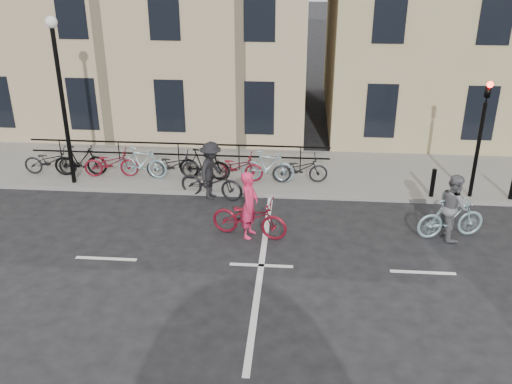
# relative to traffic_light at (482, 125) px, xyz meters

# --- Properties ---
(ground) EXTENTS (120.00, 120.00, 0.00)m
(ground) POSITION_rel_traffic_light_xyz_m (-6.20, -4.34, -2.45)
(ground) COLOR black
(ground) RESTS_ON ground
(sidewalk) EXTENTS (46.00, 4.00, 0.15)m
(sidewalk) POSITION_rel_traffic_light_xyz_m (-10.20, 1.66, -2.38)
(sidewalk) COLOR slate
(sidewalk) RESTS_ON ground
(traffic_light) EXTENTS (0.18, 0.30, 3.90)m
(traffic_light) POSITION_rel_traffic_light_xyz_m (0.00, 0.00, 0.00)
(traffic_light) COLOR black
(traffic_light) RESTS_ON sidewalk
(lamp_post) EXTENTS (0.36, 0.36, 5.28)m
(lamp_post) POSITION_rel_traffic_light_xyz_m (-12.70, 0.06, 1.04)
(lamp_post) COLOR black
(lamp_post) RESTS_ON sidewalk
(bollard_east) EXTENTS (0.14, 0.14, 0.90)m
(bollard_east) POSITION_rel_traffic_light_xyz_m (-1.20, -0.09, -1.85)
(bollard_east) COLOR black
(bollard_east) RESTS_ON sidewalk
(parked_bikes) EXTENTS (10.40, 1.23, 1.05)m
(parked_bikes) POSITION_rel_traffic_light_xyz_m (-9.50, 0.70, -1.81)
(parked_bikes) COLOR black
(parked_bikes) RESTS_ON sidewalk
(cyclist_pink) EXTENTS (2.24, 1.19, 1.89)m
(cyclist_pink) POSITION_rel_traffic_light_xyz_m (-6.64, -2.81, -1.80)
(cyclist_pink) COLOR maroon
(cyclist_pink) RESTS_ON ground
(cyclist_grey) EXTENTS (1.98, 1.03, 1.84)m
(cyclist_grey) POSITION_rel_traffic_light_xyz_m (-1.17, -2.42, -1.71)
(cyclist_grey) COLOR #87A9B1
(cyclist_grey) RESTS_ON ground
(cyclist_dark) EXTENTS (2.19, 1.33, 1.85)m
(cyclist_dark) POSITION_rel_traffic_light_xyz_m (-8.05, -0.44, -1.73)
(cyclist_dark) COLOR black
(cyclist_dark) RESTS_ON ground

